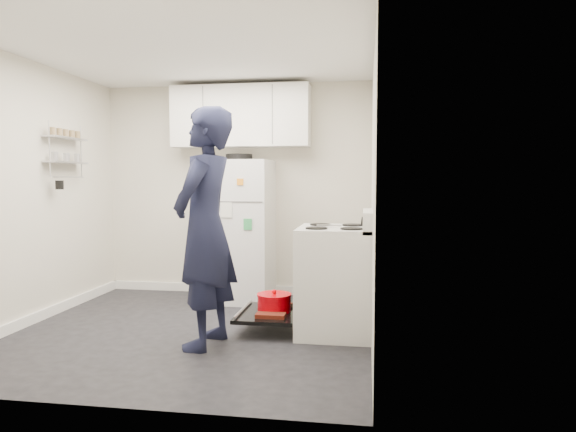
% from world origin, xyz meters
% --- Properties ---
extents(room, '(3.21, 3.21, 2.51)m').
position_xyz_m(room, '(-0.03, 0.03, 1.21)').
color(room, black).
rests_on(room, ground).
extents(electric_range, '(0.66, 0.76, 1.10)m').
position_xyz_m(electric_range, '(1.26, 0.15, 0.47)').
color(electric_range, silver).
rests_on(electric_range, ground).
extents(open_oven_door, '(0.55, 0.70, 0.24)m').
position_xyz_m(open_oven_door, '(0.70, 0.16, 0.20)').
color(open_oven_door, black).
rests_on(open_oven_door, ground).
extents(refrigerator, '(0.72, 0.74, 1.66)m').
position_xyz_m(refrigerator, '(0.12, 1.25, 0.80)').
color(refrigerator, silver).
rests_on(refrigerator, ground).
extents(upper_cabinets, '(1.60, 0.33, 0.70)m').
position_xyz_m(upper_cabinets, '(0.10, 1.43, 2.10)').
color(upper_cabinets, silver).
rests_on(upper_cabinets, room).
extents(wall_shelf_rack, '(0.14, 0.60, 0.61)m').
position_xyz_m(wall_shelf_rack, '(-1.52, 0.49, 1.68)').
color(wall_shelf_rack, '#B2B2B7').
rests_on(wall_shelf_rack, room).
extents(person, '(0.55, 0.77, 1.96)m').
position_xyz_m(person, '(0.25, -0.39, 0.98)').
color(person, black).
rests_on(person, ground).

